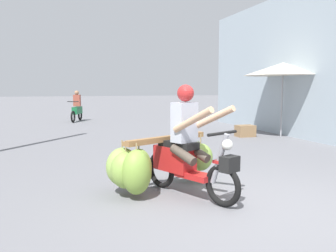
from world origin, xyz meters
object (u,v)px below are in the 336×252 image
object	(u,v)px
motorbike_main_loaded	(164,160)
market_umbrella_near_shop	(283,69)
produce_crate	(245,131)
motorbike_distant_ahead_left	(77,109)

from	to	relation	value
motorbike_main_loaded	market_umbrella_near_shop	bearing A→B (deg)	41.12
market_umbrella_near_shop	produce_crate	size ratio (longest dim) A/B	4.26
produce_crate	market_umbrella_near_shop	bearing A→B (deg)	-15.62
market_umbrella_near_shop	motorbike_distant_ahead_left	bearing A→B (deg)	129.75
motorbike_main_loaded	market_umbrella_near_shop	size ratio (longest dim) A/B	0.77
motorbike_main_loaded	motorbike_distant_ahead_left	xyz separation A→B (m)	(-0.63, 11.61, 0.08)
motorbike_main_loaded	produce_crate	xyz separation A→B (m)	(4.14, 4.87, -0.30)
motorbike_distant_ahead_left	market_umbrella_near_shop	distance (m)	9.29
motorbike_main_loaded	produce_crate	distance (m)	6.40
motorbike_main_loaded	market_umbrella_near_shop	distance (m)	7.13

